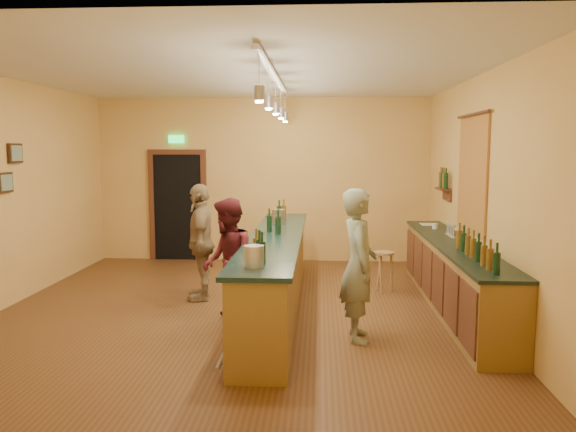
# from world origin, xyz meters

# --- Properties ---
(floor) EXTENTS (7.00, 7.00, 0.00)m
(floor) POSITION_xyz_m (0.00, 0.00, 0.00)
(floor) COLOR #543318
(floor) RESTS_ON ground
(ceiling) EXTENTS (6.50, 7.00, 0.02)m
(ceiling) POSITION_xyz_m (0.00, 0.00, 3.20)
(ceiling) COLOR silver
(ceiling) RESTS_ON wall_back
(wall_back) EXTENTS (6.50, 0.02, 3.20)m
(wall_back) POSITION_xyz_m (0.00, 3.50, 1.60)
(wall_back) COLOR gold
(wall_back) RESTS_ON floor
(wall_front) EXTENTS (6.50, 0.02, 3.20)m
(wall_front) POSITION_xyz_m (0.00, -3.50, 1.60)
(wall_front) COLOR gold
(wall_front) RESTS_ON floor
(wall_left) EXTENTS (0.02, 7.00, 3.20)m
(wall_left) POSITION_xyz_m (-3.25, 0.00, 1.60)
(wall_left) COLOR gold
(wall_left) RESTS_ON floor
(wall_right) EXTENTS (0.02, 7.00, 3.20)m
(wall_right) POSITION_xyz_m (3.25, 0.00, 1.60)
(wall_right) COLOR gold
(wall_right) RESTS_ON floor
(doorway) EXTENTS (1.15, 0.09, 2.48)m
(doorway) POSITION_xyz_m (-1.70, 3.47, 1.13)
(doorway) COLOR black
(doorway) RESTS_ON wall_back
(tapestry) EXTENTS (0.03, 1.40, 1.60)m
(tapestry) POSITION_xyz_m (3.23, 0.40, 1.85)
(tapestry) COLOR #9F331F
(tapestry) RESTS_ON wall_right
(bottle_shelf) EXTENTS (0.17, 0.55, 0.54)m
(bottle_shelf) POSITION_xyz_m (3.17, 1.90, 1.67)
(bottle_shelf) COLOR #462515
(bottle_shelf) RESTS_ON wall_right
(back_counter) EXTENTS (0.60, 4.55, 1.27)m
(back_counter) POSITION_xyz_m (2.97, 0.18, 0.49)
(back_counter) COLOR brown
(back_counter) RESTS_ON floor
(tasting_bar) EXTENTS (0.73, 5.10, 1.38)m
(tasting_bar) POSITION_xyz_m (0.53, -0.00, 0.61)
(tasting_bar) COLOR brown
(tasting_bar) RESTS_ON floor
(pendant_track) EXTENTS (0.11, 4.60, 0.50)m
(pendant_track) POSITION_xyz_m (0.53, -0.00, 2.98)
(pendant_track) COLOR silver
(pendant_track) RESTS_ON ceiling
(bartender) EXTENTS (0.47, 0.67, 1.77)m
(bartender) POSITION_xyz_m (1.58, -1.12, 0.88)
(bartender) COLOR gray
(bartender) RESTS_ON floor
(customer_a) EXTENTS (0.77, 0.90, 1.61)m
(customer_a) POSITION_xyz_m (-0.02, -0.69, 0.81)
(customer_a) COLOR #59191E
(customer_a) RESTS_ON floor
(customer_b) EXTENTS (0.57, 1.06, 1.71)m
(customer_b) POSITION_xyz_m (-0.62, 0.53, 0.86)
(customer_b) COLOR #997A51
(customer_b) RESTS_ON floor
(bar_stool) EXTENTS (0.31, 0.31, 0.63)m
(bar_stool) POSITION_xyz_m (2.12, 1.09, 0.49)
(bar_stool) COLOR #AF834F
(bar_stool) RESTS_ON floor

